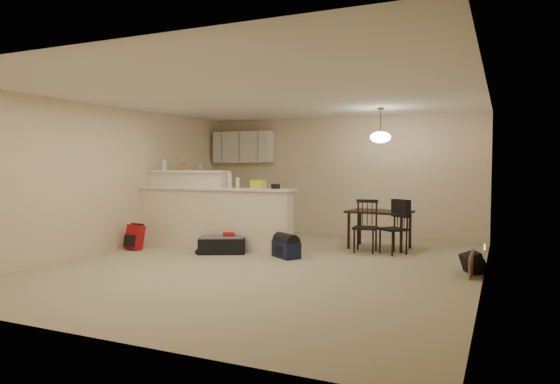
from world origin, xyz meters
The scene contains 21 objects.
room centered at (0.00, 0.00, 1.25)m, with size 7.00×7.02×2.50m.
breakfast_bar centered at (-1.76, 0.98, 0.61)m, with size 3.08×0.58×1.39m.
upper_cabinets centered at (-2.20, 3.32, 1.90)m, with size 1.40×0.34×0.70m, color white.
kitchen_counter centered at (-2.00, 3.19, 0.45)m, with size 1.80×0.60×0.90m, color white.
thermostat centered at (2.98, 1.55, 1.50)m, with size 0.02×0.12×0.12m, color beige.
jar centered at (-2.72, 1.12, 1.49)m, with size 0.10×0.10×0.20m, color silver.
cereal_box centered at (-2.32, 1.12, 1.47)m, with size 0.10×0.07×0.16m, color #92694B.
small_box centered at (-1.88, 1.12, 1.45)m, with size 0.08×0.06×0.12m, color #92694B.
bottle_a centered at (-1.16, 0.90, 1.22)m, with size 0.07×0.07×0.26m, color silver.
bottle_b centered at (-1.00, 0.90, 1.18)m, with size 0.06×0.06×0.18m, color silver.
bag_lump centered at (-0.60, 0.90, 1.16)m, with size 0.22×0.18×0.14m, color #92694B.
pouch centered at (-0.27, 0.90, 1.13)m, with size 0.12×0.10×0.08m, color #92694B.
dining_table centered at (1.21, 2.10, 0.60)m, with size 1.14×0.81×0.68m.
pendant_lamp centered at (1.21, 2.10, 1.99)m, with size 0.36×0.36×0.62m.
dining_chair_near centered at (1.08, 1.62, 0.45)m, with size 0.39×0.37×0.89m, color black, non-canonical shape.
dining_chair_far centered at (1.55, 1.64, 0.45)m, with size 0.39×0.37×0.89m, color black, non-canonical shape.
suitcase centered at (-1.12, 0.58, 0.13)m, with size 0.77×0.50×0.26m, color black.
red_backpack centered at (-2.70, 0.23, 0.22)m, with size 0.29×0.18×0.43m, color #AB1317.
navy_duffel centered at (0.05, 0.61, 0.13)m, with size 0.49×0.27×0.27m, color #121E3A.
black_daypack centered at (2.85, 0.61, 0.14)m, with size 0.31×0.22×0.27m, color black.
cardboard_sheet centered at (2.85, 0.31, 0.16)m, with size 0.43×0.02×0.33m, color #92694B.
Camera 1 is at (3.23, -6.67, 1.47)m, focal length 32.00 mm.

